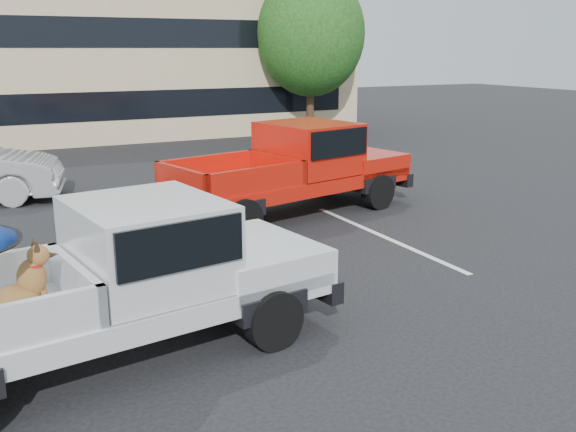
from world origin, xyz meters
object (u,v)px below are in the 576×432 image
at_px(tree_right, 311,34).
at_px(tree_back, 181,32).
at_px(silver_pickup, 130,270).
at_px(red_pickup, 302,164).

bearing_deg(tree_right, tree_back, 110.56).
xyz_separation_m(tree_right, silver_pickup, (-11.63, -16.73, -3.16)).
xyz_separation_m(tree_back, red_pickup, (-3.45, -19.41, -3.31)).
xyz_separation_m(tree_right, red_pickup, (-6.45, -11.41, -3.11)).
bearing_deg(tree_back, red_pickup, -100.08).
distance_m(tree_right, silver_pickup, 20.62).
relative_size(tree_back, silver_pickup, 1.20).
relative_size(tree_back, red_pickup, 1.11).
distance_m(tree_right, tree_back, 8.55).
bearing_deg(silver_pickup, red_pickup, 37.27).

